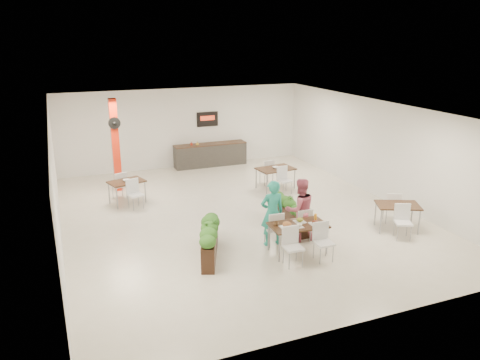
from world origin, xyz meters
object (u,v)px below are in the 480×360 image
at_px(diner_man, 272,213).
at_px(side_table_a, 127,185).
at_px(main_table, 298,229).
at_px(diner_woman, 300,210).
at_px(planter_right, 290,212).
at_px(red_column, 115,144).
at_px(side_table_c, 398,209).
at_px(side_table_b, 275,171).
at_px(service_counter, 210,154).
at_px(planter_left, 210,237).

bearing_deg(diner_man, side_table_a, -53.70).
xyz_separation_m(main_table, diner_woman, (0.41, 0.65, 0.21)).
bearing_deg(main_table, planter_right, 69.56).
relative_size(red_column, diner_woman, 1.89).
bearing_deg(side_table_c, main_table, -151.42).
xyz_separation_m(red_column, side_table_b, (5.17, -1.88, -1.01)).
distance_m(red_column, diner_man, 6.80).
xyz_separation_m(red_column, service_counter, (4.00, 1.86, -1.15)).
xyz_separation_m(planter_left, side_table_b, (3.82, 4.22, 0.12)).
xyz_separation_m(service_counter, side_table_a, (-3.92, -3.35, 0.13)).
relative_size(main_table, diner_man, 0.97).
distance_m(diner_man, diner_woman, 0.80).
relative_size(diner_woman, side_table_c, 1.03).
height_order(service_counter, planter_left, service_counter).
xyz_separation_m(main_table, side_table_c, (3.24, 0.23, -0.01)).
relative_size(red_column, main_table, 1.90).
height_order(planter_left, planter_right, planter_left).
bearing_deg(planter_left, diner_woman, 1.65).
distance_m(service_counter, main_table, 8.57).
bearing_deg(diner_woman, side_table_c, 174.61).
xyz_separation_m(main_table, planter_right, (0.54, 1.46, -0.15)).
relative_size(service_counter, planter_right, 1.66).
distance_m(service_counter, side_table_a, 5.16).
xyz_separation_m(planter_left, side_table_c, (5.34, -0.35, 0.11)).
xyz_separation_m(side_table_a, side_table_c, (6.61, -4.97, -0.00)).
distance_m(diner_woman, side_table_c, 2.87).
relative_size(service_counter, side_table_c, 1.82).
bearing_deg(service_counter, side_table_a, -139.50).
distance_m(diner_woman, side_table_b, 4.35).
distance_m(red_column, side_table_a, 1.80).
relative_size(diner_man, diner_woman, 1.03).
height_order(diner_man, diner_woman, diner_man).
distance_m(red_column, diner_woman, 7.20).
bearing_deg(diner_man, side_table_c, 176.45).
distance_m(diner_woman, side_table_a, 5.91).
relative_size(red_column, side_table_b, 1.93).
distance_m(service_counter, diner_man, 7.96).
height_order(main_table, side_table_c, same).
distance_m(red_column, planter_right, 6.67).
distance_m(side_table_a, side_table_b, 5.11).
height_order(service_counter, main_table, service_counter).
relative_size(diner_woman, planter_left, 0.92).
bearing_deg(planter_right, diner_man, -139.24).
bearing_deg(planter_left, main_table, -15.53).
relative_size(planter_left, side_table_b, 1.11).
bearing_deg(diner_man, side_table_b, -113.95).
bearing_deg(red_column, diner_man, -63.12).
bearing_deg(side_table_b, planter_right, -116.22).
xyz_separation_m(side_table_a, side_table_b, (5.09, -0.40, 0.01)).
bearing_deg(side_table_a, side_table_b, -20.92).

